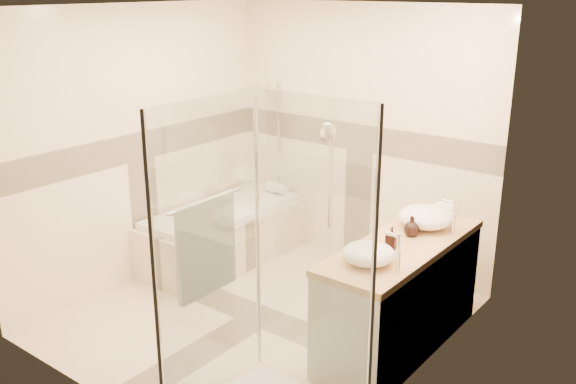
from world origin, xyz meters
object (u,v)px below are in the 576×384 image
Objects in this scene: amenity_bottle_a at (392,238)px; vessel_sink_far at (368,253)px; vanity at (400,295)px; shower_enclosure at (261,345)px; bathtub at (223,231)px; vessel_sink_near at (426,217)px; amenity_bottle_b at (412,226)px.

vessel_sink_far is at bearing -90.00° from amenity_bottle_a.
shower_enclosure reaches higher than vanity.
bathtub is 2.22m from vessel_sink_near.
vanity is at bearing -87.12° from vessel_sink_near.
shower_enclosure is 12.62× the size of amenity_bottle_a.
vanity is 1.31m from shower_enclosure.
amenity_bottle_b is at bearing 96.88° from vanity.
bathtub is 2.23m from amenity_bottle_b.
vanity is at bearing 81.94° from amenity_bottle_a.
vanity is at bearing -83.12° from amenity_bottle_b.
amenity_bottle_b is at bearing -4.95° from bathtub.
bathtub is 3.98× the size of vessel_sink_near.
amenity_bottle_b is (-0.02, 0.17, 0.50)m from vanity.
vessel_sink_near is (-0.02, 0.40, 0.51)m from vanity.
vessel_sink_near is 0.23m from amenity_bottle_b.
vessel_sink_far is 0.32m from amenity_bottle_a.
amenity_bottle_a is 0.31m from amenity_bottle_b.
amenity_bottle_a is at bearing 90.00° from vessel_sink_far.
shower_enclosure is at bearing -41.10° from bathtub.
bathtub is at bearing -178.74° from vessel_sink_near.
amenity_bottle_b is at bearing 79.25° from shower_enclosure.
bathtub is at bearing 170.75° from vanity.
amenity_bottle_a is (-0.02, -0.14, 0.50)m from vanity.
amenity_bottle_b is at bearing 90.00° from amenity_bottle_a.
vessel_sink_near reaches higher than amenity_bottle_b.
vessel_sink_far is (2.13, -0.81, 0.61)m from bathtub.
vessel_sink_near is at bearing 90.00° from vessel_sink_far.
amenity_bottle_b is (2.13, -0.18, 0.62)m from bathtub.
vanity is 3.79× the size of vessel_sink_near.
shower_enclosure is 1.24m from amenity_bottle_a.
shower_enclosure is 1.52m from amenity_bottle_b.
vessel_sink_near is (0.27, 1.67, 0.43)m from shower_enclosure.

